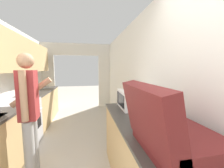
{
  "coord_description": "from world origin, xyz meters",
  "views": [
    {
      "loc": [
        0.33,
        -0.41,
        1.55
      ],
      "look_at": [
        0.97,
        2.93,
        1.17
      ],
      "focal_mm": 22.0,
      "sensor_mm": 36.0,
      "label": 1
    }
  ],
  "objects_px": {
    "person": "(29,114)",
    "suitcase": "(166,132)",
    "microwave": "(133,99)",
    "book_stack": "(143,118)",
    "knife": "(27,96)",
    "range_oven": "(19,124)"
  },
  "relations": [
    {
      "from": "person",
      "to": "book_stack",
      "type": "distance_m",
      "value": 1.48
    },
    {
      "from": "range_oven",
      "to": "knife",
      "type": "height_order",
      "value": "range_oven"
    },
    {
      "from": "range_oven",
      "to": "person",
      "type": "xyz_separation_m",
      "value": [
        0.55,
        -0.94,
        0.48
      ]
    },
    {
      "from": "person",
      "to": "suitcase",
      "type": "bearing_deg",
      "value": -132.3
    },
    {
      "from": "range_oven",
      "to": "person",
      "type": "distance_m",
      "value": 1.19
    },
    {
      "from": "microwave",
      "to": "book_stack",
      "type": "relative_size",
      "value": 1.76
    },
    {
      "from": "range_oven",
      "to": "book_stack",
      "type": "distance_m",
      "value": 2.46
    },
    {
      "from": "suitcase",
      "to": "microwave",
      "type": "relative_size",
      "value": 1.35
    },
    {
      "from": "person",
      "to": "microwave",
      "type": "xyz_separation_m",
      "value": [
        1.48,
        0.11,
        0.11
      ]
    },
    {
      "from": "person",
      "to": "microwave",
      "type": "relative_size",
      "value": 3.43
    },
    {
      "from": "suitcase",
      "to": "microwave",
      "type": "xyz_separation_m",
      "value": [
        0.16,
        1.19,
        -0.03
      ]
    },
    {
      "from": "range_oven",
      "to": "knife",
      "type": "relative_size",
      "value": 3.18
    },
    {
      "from": "person",
      "to": "range_oven",
      "type": "bearing_deg",
      "value": 27.21
    },
    {
      "from": "suitcase",
      "to": "knife",
      "type": "xyz_separation_m",
      "value": [
        -1.91,
        2.53,
        -0.16
      ]
    },
    {
      "from": "knife",
      "to": "person",
      "type": "bearing_deg",
      "value": -61.41
    },
    {
      "from": "person",
      "to": "microwave",
      "type": "height_order",
      "value": "person"
    },
    {
      "from": "microwave",
      "to": "book_stack",
      "type": "xyz_separation_m",
      "value": [
        -0.07,
        -0.57,
        -0.1
      ]
    },
    {
      "from": "microwave",
      "to": "book_stack",
      "type": "distance_m",
      "value": 0.58
    },
    {
      "from": "microwave",
      "to": "book_stack",
      "type": "bearing_deg",
      "value": -97.2
    },
    {
      "from": "suitcase",
      "to": "book_stack",
      "type": "xyz_separation_m",
      "value": [
        0.09,
        0.62,
        -0.13
      ]
    },
    {
      "from": "person",
      "to": "knife",
      "type": "bearing_deg",
      "value": 18.86
    },
    {
      "from": "microwave",
      "to": "range_oven",
      "type": "bearing_deg",
      "value": 157.83
    }
  ]
}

